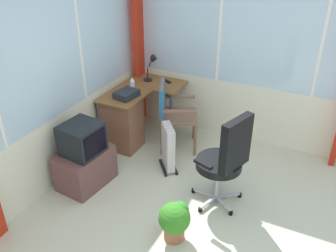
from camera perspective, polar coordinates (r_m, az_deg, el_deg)
The scene contains 14 objects.
ground at distance 4.05m, azimuth 5.89°, elevation -15.56°, with size 4.86×4.81×0.06m, color beige.
north_window_panel at distance 4.22m, azimuth -18.61°, elevation 6.48°, with size 3.86×0.07×2.58m.
east_window_panel at distance 5.02m, azimuth 14.81°, elevation 10.63°, with size 0.07×3.81×2.58m.
curtain_corner at distance 5.53m, azimuth -4.43°, elevation 12.71°, with size 0.28×0.07×2.48m, color red.
desk at distance 5.12m, azimuth -6.67°, elevation 0.97°, with size 1.17×0.83×0.74m.
desk_lamp at distance 5.42m, azimuth -2.27°, elevation 9.52°, with size 0.23×0.20×0.37m.
tv_remote at distance 5.40m, azimuth -0.16°, elevation 6.84°, with size 0.04×0.15×0.02m, color black.
spray_bottle at distance 5.05m, azimuth -5.45°, elevation 6.22°, with size 0.06×0.06×0.22m.
paper_tray at distance 4.94m, azimuth -6.34°, elevation 4.85°, with size 0.30×0.23×0.09m, color #21272D.
wooden_armchair at distance 4.96m, azimuth 0.25°, elevation 2.87°, with size 0.63×0.64×0.95m.
office_chair at distance 3.96m, azimuth 8.87°, elevation -4.64°, with size 0.63×0.59×1.11m.
tv_on_stand at distance 4.48m, azimuth -12.59°, elevation -4.81°, with size 0.68×0.50×0.80m.
space_heater at distance 4.67m, azimuth -0.03°, elevation -3.14°, with size 0.38×0.36×0.61m.
potted_plant at distance 3.75m, azimuth 1.08°, elevation -14.02°, with size 0.32×0.32×0.42m.
Camera 1 is at (-2.73, -0.89, 2.82)m, focal length 39.96 mm.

